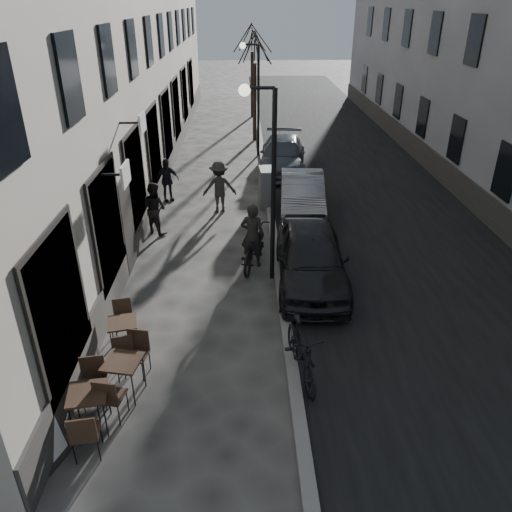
{
  "coord_description": "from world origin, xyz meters",
  "views": [
    {
      "loc": [
        -0.76,
        -5.85,
        6.82
      ],
      "look_at": [
        -0.5,
        3.83,
        1.8
      ],
      "focal_mm": 35.0,
      "sensor_mm": 36.0,
      "label": 1
    }
  ],
  "objects_px": {
    "bistro_set_c": "(124,333)",
    "bicycle": "(252,247)",
    "pedestrian_near": "(155,208)",
    "car_far": "(283,155)",
    "tree_near": "(255,47)",
    "streetlamp_near": "(267,166)",
    "sign_board": "(46,441)",
    "moped": "(301,352)",
    "pedestrian_far": "(167,180)",
    "bistro_set_b": "(124,374)",
    "pedestrian_mid": "(219,187)",
    "utility_cabinet": "(267,188)",
    "tree_far": "(252,38)",
    "car_near": "(311,257)",
    "car_mid": "(302,195)",
    "bistro_set_a": "(90,406)",
    "streetlamp_far": "(255,88)"
  },
  "relations": [
    {
      "from": "tree_near",
      "to": "pedestrian_mid",
      "type": "distance_m",
      "value": 10.91
    },
    {
      "from": "tree_far",
      "to": "utility_cabinet",
      "type": "height_order",
      "value": "tree_far"
    },
    {
      "from": "pedestrian_far",
      "to": "bistro_set_a",
      "type": "bearing_deg",
      "value": -115.31
    },
    {
      "from": "tree_far",
      "to": "sign_board",
      "type": "height_order",
      "value": "tree_far"
    },
    {
      "from": "bistro_set_c",
      "to": "pedestrian_near",
      "type": "relative_size",
      "value": 0.9
    },
    {
      "from": "bistro_set_a",
      "to": "streetlamp_near",
      "type": "bearing_deg",
      "value": 49.15
    },
    {
      "from": "tree_near",
      "to": "bicycle",
      "type": "distance_m",
      "value": 14.81
    },
    {
      "from": "tree_near",
      "to": "utility_cabinet",
      "type": "height_order",
      "value": "tree_near"
    },
    {
      "from": "bistro_set_b",
      "to": "pedestrian_mid",
      "type": "bearing_deg",
      "value": 92.13
    },
    {
      "from": "pedestrian_near",
      "to": "car_mid",
      "type": "xyz_separation_m",
      "value": [
        4.91,
        1.51,
        -0.16
      ]
    },
    {
      "from": "streetlamp_far",
      "to": "bistro_set_b",
      "type": "xyz_separation_m",
      "value": [
        -2.88,
        -16.44,
        -2.67
      ]
    },
    {
      "from": "car_far",
      "to": "bistro_set_a",
      "type": "bearing_deg",
      "value": -101.09
    },
    {
      "from": "streetlamp_far",
      "to": "pedestrian_near",
      "type": "relative_size",
      "value": 2.98
    },
    {
      "from": "bistro_set_b",
      "to": "car_mid",
      "type": "xyz_separation_m",
      "value": [
        4.36,
        9.03,
        0.2
      ]
    },
    {
      "from": "pedestrian_near",
      "to": "car_far",
      "type": "relative_size",
      "value": 0.36
    },
    {
      "from": "pedestrian_near",
      "to": "pedestrian_far",
      "type": "relative_size",
      "value": 1.06
    },
    {
      "from": "car_near",
      "to": "bistro_set_a",
      "type": "bearing_deg",
      "value": -129.47
    },
    {
      "from": "bicycle",
      "to": "car_near",
      "type": "bearing_deg",
      "value": 158.78
    },
    {
      "from": "tree_far",
      "to": "pedestrian_near",
      "type": "relative_size",
      "value": 3.34
    },
    {
      "from": "bicycle",
      "to": "car_mid",
      "type": "xyz_separation_m",
      "value": [
        1.82,
        3.81,
        0.13
      ]
    },
    {
      "from": "bistro_set_c",
      "to": "car_far",
      "type": "bearing_deg",
      "value": 58.56
    },
    {
      "from": "streetlamp_near",
      "to": "sign_board",
      "type": "xyz_separation_m",
      "value": [
        -3.84,
        -5.96,
        -2.72
      ]
    },
    {
      "from": "pedestrian_far",
      "to": "bicycle",
      "type": "bearing_deg",
      "value": -85.28
    },
    {
      "from": "tree_near",
      "to": "utility_cabinet",
      "type": "relative_size",
      "value": 4.03
    },
    {
      "from": "pedestrian_mid",
      "to": "moped",
      "type": "bearing_deg",
      "value": 97.0
    },
    {
      "from": "bistro_set_c",
      "to": "pedestrian_far",
      "type": "distance_m",
      "value": 9.06
    },
    {
      "from": "moped",
      "to": "tree_near",
      "type": "bearing_deg",
      "value": 81.94
    },
    {
      "from": "tree_near",
      "to": "car_far",
      "type": "relative_size",
      "value": 1.19
    },
    {
      "from": "bistro_set_b",
      "to": "bistro_set_c",
      "type": "bearing_deg",
      "value": 113.51
    },
    {
      "from": "car_far",
      "to": "bistro_set_c",
      "type": "bearing_deg",
      "value": -103.3
    },
    {
      "from": "tree_far",
      "to": "moped",
      "type": "distance_m",
      "value": 25.33
    },
    {
      "from": "tree_near",
      "to": "car_far",
      "type": "height_order",
      "value": "tree_near"
    },
    {
      "from": "bicycle",
      "to": "pedestrian_near",
      "type": "distance_m",
      "value": 3.86
    },
    {
      "from": "streetlamp_near",
      "to": "car_far",
      "type": "relative_size",
      "value": 1.06
    },
    {
      "from": "sign_board",
      "to": "streetlamp_near",
      "type": "bearing_deg",
      "value": 77.02
    },
    {
      "from": "bistro_set_a",
      "to": "tree_near",
      "type": "bearing_deg",
      "value": 71.82
    },
    {
      "from": "car_far",
      "to": "moped",
      "type": "distance_m",
      "value": 13.61
    },
    {
      "from": "pedestrian_far",
      "to": "car_mid",
      "type": "xyz_separation_m",
      "value": [
        4.91,
        -1.4,
        -0.11
      ]
    },
    {
      "from": "tree_near",
      "to": "tree_far",
      "type": "height_order",
      "value": "same"
    },
    {
      "from": "streetlamp_far",
      "to": "sign_board",
      "type": "bearing_deg",
      "value": -102.07
    },
    {
      "from": "sign_board",
      "to": "moped",
      "type": "relative_size",
      "value": 0.54
    },
    {
      "from": "bistro_set_b",
      "to": "utility_cabinet",
      "type": "distance_m",
      "value": 10.28
    },
    {
      "from": "tree_near",
      "to": "pedestrian_near",
      "type": "bearing_deg",
      "value": -106.36
    },
    {
      "from": "streetlamp_near",
      "to": "car_mid",
      "type": "distance_m",
      "value": 5.41
    },
    {
      "from": "bistro_set_c",
      "to": "bicycle",
      "type": "relative_size",
      "value": 0.71
    },
    {
      "from": "car_near",
      "to": "car_mid",
      "type": "bearing_deg",
      "value": 88.92
    },
    {
      "from": "bistro_set_b",
      "to": "pedestrian_mid",
      "type": "height_order",
      "value": "pedestrian_mid"
    },
    {
      "from": "pedestrian_far",
      "to": "moped",
      "type": "bearing_deg",
      "value": -94.32
    },
    {
      "from": "tree_far",
      "to": "streetlamp_near",
      "type": "bearing_deg",
      "value": -90.2
    },
    {
      "from": "tree_near",
      "to": "bicycle",
      "type": "height_order",
      "value": "tree_near"
    }
  ]
}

